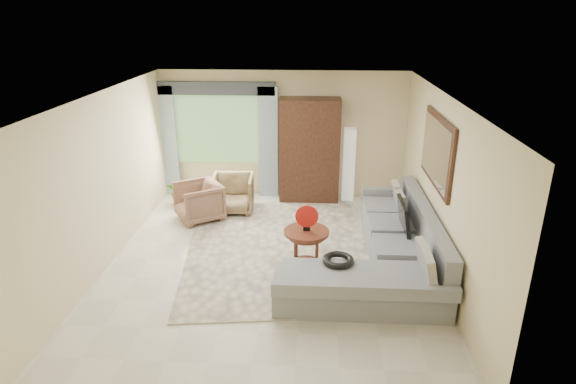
# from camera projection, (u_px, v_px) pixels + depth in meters

# --- Properties ---
(ground) EXTENTS (6.00, 6.00, 0.00)m
(ground) POSITION_uv_depth(u_px,v_px,m) (271.00, 262.00, 7.55)
(ground) COLOR silver
(ground) RESTS_ON ground
(area_rug) EXTENTS (3.45, 4.32, 0.02)m
(area_rug) POSITION_uv_depth(u_px,v_px,m) (280.00, 248.00, 7.98)
(area_rug) COLOR beige
(area_rug) RESTS_ON ground
(sectional_sofa) EXTENTS (2.30, 3.46, 0.90)m
(sectional_sofa) POSITION_uv_depth(u_px,v_px,m) (388.00, 254.00, 7.19)
(sectional_sofa) COLOR gray
(sectional_sofa) RESTS_ON ground
(tv_screen) EXTENTS (0.14, 0.74, 0.48)m
(tv_screen) POSITION_uv_depth(u_px,v_px,m) (404.00, 216.00, 7.44)
(tv_screen) COLOR black
(tv_screen) RESTS_ON sectional_sofa
(garden_hose) EXTENTS (0.43, 0.43, 0.09)m
(garden_hose) POSITION_uv_depth(u_px,v_px,m) (338.00, 260.00, 6.49)
(garden_hose) COLOR black
(garden_hose) RESTS_ON sectional_sofa
(coffee_table) EXTENTS (0.67, 0.67, 0.67)m
(coffee_table) POSITION_uv_depth(u_px,v_px,m) (306.00, 250.00, 7.18)
(coffee_table) COLOR #522315
(coffee_table) RESTS_ON ground
(red_disc) EXTENTS (0.34, 0.03, 0.34)m
(red_disc) POSITION_uv_depth(u_px,v_px,m) (307.00, 216.00, 6.98)
(red_disc) COLOR red
(red_disc) RESTS_ON coffee_table
(armchair_left) EXTENTS (1.08, 1.07, 0.72)m
(armchair_left) POSITION_uv_depth(u_px,v_px,m) (199.00, 202.00, 8.97)
(armchair_left) COLOR #9C6E55
(armchair_left) RESTS_ON ground
(armchair_right) EXTENTS (0.82, 0.84, 0.73)m
(armchair_right) POSITION_uv_depth(u_px,v_px,m) (233.00, 194.00, 9.34)
(armchair_right) COLOR #957B51
(armchair_right) RESTS_ON ground
(potted_plant) EXTENTS (0.52, 0.45, 0.56)m
(potted_plant) POSITION_uv_depth(u_px,v_px,m) (181.00, 191.00, 9.71)
(potted_plant) COLOR #999999
(potted_plant) RESTS_ON ground
(armoire) EXTENTS (1.20, 0.55, 2.10)m
(armoire) POSITION_uv_depth(u_px,v_px,m) (310.00, 151.00, 9.69)
(armoire) COLOR black
(armoire) RESTS_ON ground
(floor_lamp) EXTENTS (0.24, 0.24, 1.50)m
(floor_lamp) POSITION_uv_depth(u_px,v_px,m) (349.00, 165.00, 9.81)
(floor_lamp) COLOR silver
(floor_lamp) RESTS_ON ground
(window) EXTENTS (1.80, 0.04, 1.40)m
(window) POSITION_uv_depth(u_px,v_px,m) (218.00, 129.00, 9.90)
(window) COLOR #669E59
(window) RESTS_ON wall_back
(curtain_left) EXTENTS (0.40, 0.08, 2.30)m
(curtain_left) POSITION_uv_depth(u_px,v_px,m) (168.00, 142.00, 9.96)
(curtain_left) COLOR #9EB7CC
(curtain_left) RESTS_ON ground
(curtain_right) EXTENTS (0.40, 0.08, 2.30)m
(curtain_right) POSITION_uv_depth(u_px,v_px,m) (268.00, 143.00, 9.85)
(curtain_right) COLOR #9EB7CC
(curtain_right) RESTS_ON ground
(valance) EXTENTS (2.40, 0.12, 0.26)m
(valance) POSITION_uv_depth(u_px,v_px,m) (215.00, 88.00, 9.53)
(valance) COLOR #1E232D
(valance) RESTS_ON wall_back
(wall_mirror) EXTENTS (0.05, 1.70, 1.05)m
(wall_mirror) POSITION_uv_depth(u_px,v_px,m) (437.00, 151.00, 7.13)
(wall_mirror) COLOR black
(wall_mirror) RESTS_ON wall_right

